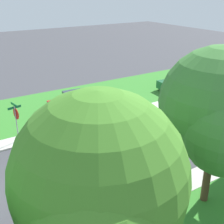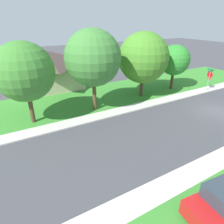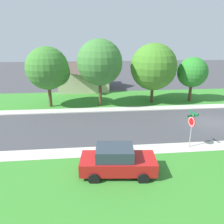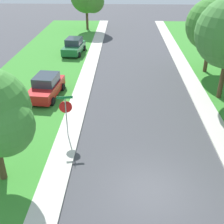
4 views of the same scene
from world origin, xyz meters
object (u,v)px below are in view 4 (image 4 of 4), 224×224
at_px(car_red_driveway_right, 46,87).
at_px(tree_across_left, 216,27).
at_px(car_white_across_road, 203,29).
at_px(stop_sign_far_corner, 66,110).
at_px(car_green_far_down_street, 74,46).

distance_m(car_red_driveway_right, tree_across_left, 15.60).
bearing_deg(car_white_across_road, car_red_driveway_right, -129.81).
distance_m(stop_sign_far_corner, tree_across_left, 16.32).
distance_m(stop_sign_far_corner, car_green_far_down_street, 17.05).
xyz_separation_m(car_red_driveway_right, tree_across_left, (14.06, 5.84, 3.41)).
relative_size(stop_sign_far_corner, car_red_driveway_right, 0.62).
bearing_deg(car_red_driveway_right, car_white_across_road, 50.19).
height_order(stop_sign_far_corner, car_green_far_down_street, stop_sign_far_corner).
relative_size(car_red_driveway_right, tree_across_left, 0.66).
xyz_separation_m(stop_sign_far_corner, tree_across_left, (11.44, 11.39, 2.40)).
xyz_separation_m(stop_sign_far_corner, car_green_far_down_street, (-2.23, 16.87, -1.01)).
relative_size(stop_sign_far_corner, tree_across_left, 0.41).
xyz_separation_m(car_green_far_down_street, car_red_driveway_right, (-0.39, -11.32, 0.00)).
height_order(car_green_far_down_street, tree_across_left, tree_across_left).
relative_size(car_white_across_road, tree_across_left, 0.64).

